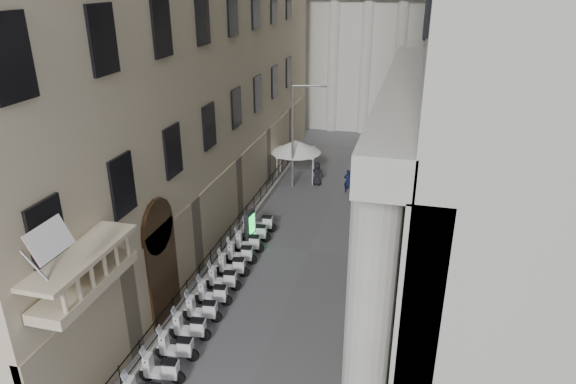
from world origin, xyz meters
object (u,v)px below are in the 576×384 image
Objects in this scene: security_tent at (299,148)px; info_kiosk at (250,227)px; pedestrian_b at (373,166)px; pedestrian_a at (348,181)px; street_lamp at (296,129)px.

security_tent is 10.18m from info_kiosk.
info_kiosk is 13.02m from pedestrian_b.
pedestrian_a is (4.28, 8.53, -0.14)m from info_kiosk.
pedestrian_b is (5.08, 3.00, -3.31)m from street_lamp.
pedestrian_b is at bearing -107.52° from pedestrian_a.
pedestrian_a is at bearing 70.49° from info_kiosk.
info_kiosk is 9.54m from pedestrian_a.
street_lamp reaches higher than security_tent.
street_lamp reaches higher than pedestrian_b.
street_lamp is (0.14, -1.33, 1.80)m from security_tent.
security_tent is 0.50× the size of street_lamp.
info_kiosk is at bearing -92.33° from security_tent.
info_kiosk is at bearing 67.55° from pedestrian_b.
info_kiosk is at bearing 68.67° from pedestrian_a.
street_lamp is 4.33× the size of pedestrian_a.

